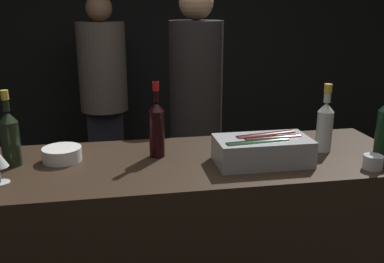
# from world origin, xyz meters

# --- Properties ---
(wall_back_chalkboard) EXTENTS (6.40, 0.06, 2.80)m
(wall_back_chalkboard) POSITION_xyz_m (0.00, 2.78, 1.40)
(wall_back_chalkboard) COLOR black
(wall_back_chalkboard) RESTS_ON ground_plane
(bar_counter) EXTENTS (1.94, 0.67, 0.96)m
(bar_counter) POSITION_xyz_m (0.00, 0.34, 0.48)
(bar_counter) COLOR #2D2116
(bar_counter) RESTS_ON ground_plane
(ice_bin_with_bottles) EXTENTS (0.41, 0.22, 0.12)m
(ice_bin_with_bottles) POSITION_xyz_m (0.29, 0.24, 1.03)
(ice_bin_with_bottles) COLOR #9EA0A5
(ice_bin_with_bottles) RESTS_ON bar_counter
(bowl_white) EXTENTS (0.17, 0.17, 0.06)m
(bowl_white) POSITION_xyz_m (-0.57, 0.42, 0.99)
(bowl_white) COLOR white
(bowl_white) RESTS_ON bar_counter
(candle_votive) EXTENTS (0.08, 0.08, 0.06)m
(candle_votive) POSITION_xyz_m (0.72, 0.09, 0.99)
(candle_votive) COLOR silver
(candle_votive) RESTS_ON bar_counter
(red_wine_bottle_tall) EXTENTS (0.07, 0.07, 0.34)m
(red_wine_bottle_tall) POSITION_xyz_m (-0.15, 0.41, 1.10)
(red_wine_bottle_tall) COLOR black
(red_wine_bottle_tall) RESTS_ON bar_counter
(rose_wine_bottle) EXTENTS (0.07, 0.07, 0.32)m
(rose_wine_bottle) POSITION_xyz_m (0.62, 0.34, 1.09)
(rose_wine_bottle) COLOR #B2B7AD
(rose_wine_bottle) RESTS_ON bar_counter
(champagne_bottle) EXTENTS (0.08, 0.08, 0.33)m
(champagne_bottle) POSITION_xyz_m (-0.78, 0.40, 1.09)
(champagne_bottle) COLOR black
(champagne_bottle) RESTS_ON bar_counter
(red_wine_bottle_burgundy) EXTENTS (0.07, 0.07, 0.35)m
(red_wine_bottle_burgundy) POSITION_xyz_m (0.83, 0.20, 1.11)
(red_wine_bottle_burgundy) COLOR black
(red_wine_bottle_burgundy) RESTS_ON bar_counter
(person_in_hoodie) EXTENTS (0.34, 0.34, 1.74)m
(person_in_hoodie) POSITION_xyz_m (0.18, 1.21, 0.98)
(person_in_hoodie) COLOR black
(person_in_hoodie) RESTS_ON ground_plane
(person_blond_tee) EXTENTS (0.39, 0.39, 1.71)m
(person_blond_tee) POSITION_xyz_m (-0.43, 2.14, 0.94)
(person_blond_tee) COLOR black
(person_blond_tee) RESTS_ON ground_plane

